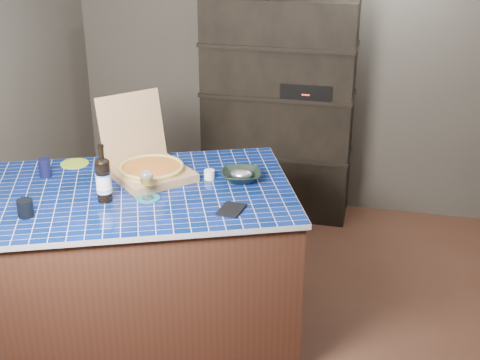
% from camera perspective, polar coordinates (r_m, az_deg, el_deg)
% --- Properties ---
extents(room, '(3.50, 3.50, 3.50)m').
position_cam_1_polar(room, '(3.94, -0.51, 4.16)').
color(room, brown).
rests_on(room, ground).
extents(shelving_unit, '(1.20, 0.41, 1.80)m').
position_cam_1_polar(shelving_unit, '(5.47, 3.27, 5.96)').
color(shelving_unit, black).
rests_on(shelving_unit, floor).
extents(kitchen_island, '(2.06, 1.70, 0.97)m').
position_cam_1_polar(kitchen_island, '(4.10, -8.35, -7.05)').
color(kitchen_island, '#402319').
rests_on(kitchen_island, floor).
extents(pizza_box, '(0.65, 0.65, 0.45)m').
position_cam_1_polar(pizza_box, '(4.03, -7.73, 1.18)').
color(pizza_box, '#92734B').
rests_on(pizza_box, kitchen_island).
extents(mead_bottle, '(0.09, 0.09, 0.33)m').
position_cam_1_polar(mead_bottle, '(3.73, -11.58, 0.07)').
color(mead_bottle, black).
rests_on(mead_bottle, kitchen_island).
extents(teal_trivet, '(0.13, 0.13, 0.01)m').
position_cam_1_polar(teal_trivet, '(3.76, -7.86, -1.57)').
color(teal_trivet, '#166577').
rests_on(teal_trivet, kitchen_island).
extents(wine_glass, '(0.08, 0.08, 0.17)m').
position_cam_1_polar(wine_glass, '(3.71, -7.96, 0.08)').
color(wine_glass, white).
rests_on(wine_glass, teal_trivet).
extents(tumbler, '(0.09, 0.09, 0.09)m').
position_cam_1_polar(tumbler, '(3.69, -17.85, -2.30)').
color(tumbler, black).
rests_on(tumbler, kitchen_island).
extents(dvd_case, '(0.14, 0.18, 0.01)m').
position_cam_1_polar(dvd_case, '(3.59, -0.75, -2.54)').
color(dvd_case, black).
rests_on(dvd_case, kitchen_island).
extents(bowl, '(0.28, 0.28, 0.06)m').
position_cam_1_polar(bowl, '(3.95, 0.12, 0.37)').
color(bowl, black).
rests_on(bowl, kitchen_island).
extents(foil_contents, '(0.13, 0.11, 0.06)m').
position_cam_1_polar(foil_contents, '(3.95, 0.12, 0.52)').
color(foil_contents, silver).
rests_on(foil_contents, bowl).
extents(white_jar, '(0.06, 0.06, 0.05)m').
position_cam_1_polar(white_jar, '(3.98, -2.63, 0.47)').
color(white_jar, white).
rests_on(white_jar, kitchen_island).
extents(navy_cup, '(0.07, 0.07, 0.11)m').
position_cam_1_polar(navy_cup, '(4.16, -16.31, 1.02)').
color(navy_cup, black).
rests_on(navy_cup, kitchen_island).
extents(green_trivet, '(0.18, 0.18, 0.01)m').
position_cam_1_polar(green_trivet, '(4.32, -13.93, 1.37)').
color(green_trivet, '#95BB28').
rests_on(green_trivet, kitchen_island).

